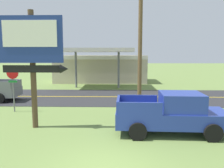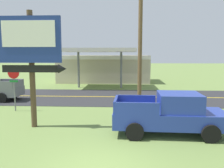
% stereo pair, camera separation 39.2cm
% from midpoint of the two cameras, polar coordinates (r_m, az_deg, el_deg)
% --- Properties ---
extents(road_asphalt, '(140.00, 8.00, 0.02)m').
position_cam_midpoint_polar(road_asphalt, '(20.55, 1.29, -3.17)').
color(road_asphalt, '#2B2B2D').
rests_on(road_asphalt, ground).
extents(road_centre_line, '(126.00, 0.20, 0.01)m').
position_cam_midpoint_polar(road_centre_line, '(20.55, 1.29, -3.14)').
color(road_centre_line, gold).
rests_on(road_centre_line, road_asphalt).
extents(motel_sign, '(3.41, 0.54, 5.91)m').
position_cam_midpoint_polar(motel_sign, '(12.23, -18.31, 7.95)').
color(motel_sign, brown).
rests_on(motel_sign, ground).
extents(stop_sign, '(0.80, 0.08, 2.95)m').
position_cam_midpoint_polar(stop_sign, '(16.44, -22.30, 0.74)').
color(stop_sign, slate).
rests_on(stop_sign, ground).
extents(utility_pole, '(1.97, 0.26, 9.56)m').
position_cam_midpoint_polar(utility_pole, '(15.11, 7.70, 12.36)').
color(utility_pole, brown).
rests_on(utility_pole, ground).
extents(gas_station, '(12.00, 11.50, 4.40)m').
position_cam_midpoint_polar(gas_station, '(31.75, -1.59, 4.06)').
color(gas_station, beige).
rests_on(gas_station, ground).
extents(pickup_blue_parked_on_lawn, '(5.26, 2.36, 1.96)m').
position_cam_midpoint_polar(pickup_blue_parked_on_lawn, '(11.39, 15.08, -7.13)').
color(pickup_blue_parked_on_lawn, '#233893').
rests_on(pickup_blue_parked_on_lawn, ground).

